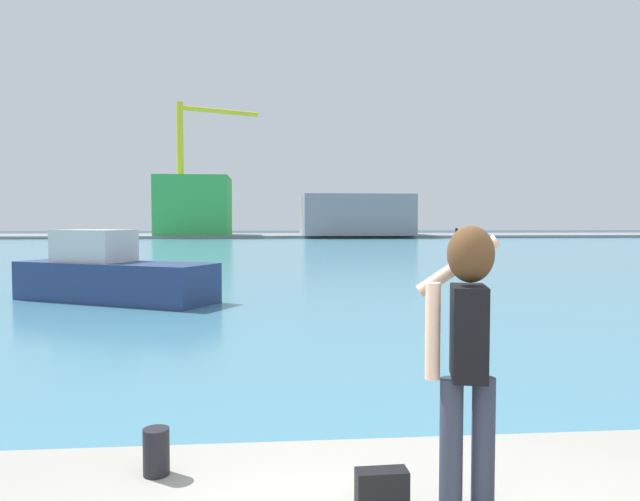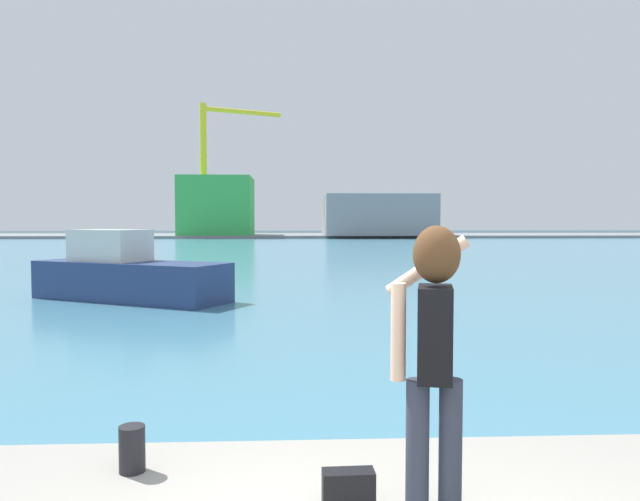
{
  "view_description": "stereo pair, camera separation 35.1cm",
  "coord_description": "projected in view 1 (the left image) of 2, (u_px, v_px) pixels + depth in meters",
  "views": [
    {
      "loc": [
        -0.85,
        -2.61,
        2.46
      ],
      "look_at": [
        -0.11,
        5.83,
        2.04
      ],
      "focal_mm": 32.82,
      "sensor_mm": 36.0,
      "label": 1
    },
    {
      "loc": [
        -0.5,
        -2.63,
        2.46
      ],
      "look_at": [
        -0.11,
        5.83,
        2.04
      ],
      "focal_mm": 32.82,
      "sensor_mm": 36.0,
      "label": 2
    }
  ],
  "objects": [
    {
      "name": "ground_plane",
      "position": [
        278.0,
        249.0,
        52.54
      ],
      "size": [
        220.0,
        220.0,
        0.0
      ],
      "primitive_type": "plane",
      "color": "#334751"
    },
    {
      "name": "harbor_water",
      "position": [
        278.0,
        248.0,
        54.53
      ],
      "size": [
        140.0,
        100.0,
        0.02
      ],
      "primitive_type": "cube",
      "color": "teal",
      "rests_on": "ground_plane"
    },
    {
      "name": "far_shore_dock",
      "position": [
        274.0,
        236.0,
        94.31
      ],
      "size": [
        140.0,
        20.0,
        0.42
      ],
      "primitive_type": "cube",
      "color": "gray",
      "rests_on": "ground_plane"
    },
    {
      "name": "person_photographer",
      "position": [
        467.0,
        338.0,
        3.51
      ],
      "size": [
        0.53,
        0.57,
        1.74
      ],
      "rotation": [
        0.0,
        0.0,
        1.34
      ],
      "color": "#2D3342",
      "rests_on": "quay_promenade"
    },
    {
      "name": "handbag",
      "position": [
        382.0,
        489.0,
        3.59
      ],
      "size": [
        0.32,
        0.15,
        0.24
      ],
      "primitive_type": "cube",
      "rotation": [
        0.0,
        0.0,
        0.04
      ],
      "color": "black",
      "rests_on": "quay_promenade"
    },
    {
      "name": "harbor_bollard",
      "position": [
        156.0,
        452.0,
        4.06
      ],
      "size": [
        0.18,
        0.18,
        0.33
      ],
      "primitive_type": "cylinder",
      "color": "black",
      "rests_on": "quay_promenade"
    },
    {
      "name": "boat_moored",
      "position": [
        111.0,
        275.0,
        17.92
      ],
      "size": [
        6.56,
        4.69,
        2.19
      ],
      "rotation": [
        0.0,
        0.0,
        -0.48
      ],
      "color": "navy",
      "rests_on": "harbor_water"
    },
    {
      "name": "warehouse_left",
      "position": [
        194.0,
        206.0,
        88.98
      ],
      "size": [
        10.74,
        10.75,
        8.84
      ],
      "primitive_type": "cube",
      "color": "green",
      "rests_on": "far_shore_dock"
    },
    {
      "name": "warehouse_right",
      "position": [
        355.0,
        215.0,
        90.39
      ],
      "size": [
        16.39,
        13.57,
        6.09
      ],
      "primitive_type": "cube",
      "color": "gray",
      "rests_on": "far_shore_dock"
    },
    {
      "name": "port_crane",
      "position": [
        190.0,
        155.0,
        88.55
      ],
      "size": [
        12.18,
        5.77,
        19.96
      ],
      "color": "yellow",
      "rests_on": "far_shore_dock"
    }
  ]
}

